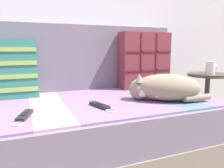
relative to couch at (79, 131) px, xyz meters
name	(u,v)px	position (x,y,z in m)	size (l,w,h in m)	color
ground_plane	(84,166)	(0.00, -0.10, -0.18)	(14.00, 14.00, 0.00)	#7A6651
couch	(79,131)	(0.00, 0.00, 0.00)	(1.74, 0.91, 0.37)	gray
sofa_backrest	(65,58)	(0.00, 0.38, 0.43)	(1.70, 0.14, 0.48)	slate
throw_pillow_quilted	(144,60)	(0.59, 0.24, 0.40)	(0.40, 0.14, 0.43)	brown
sleeping_cat	(163,88)	(0.47, -0.19, 0.27)	(0.43, 0.36, 0.16)	gray
game_remote_near	(100,106)	(0.07, -0.19, 0.20)	(0.09, 0.20, 0.02)	black
game_remote_far	(24,116)	(-0.30, -0.23, 0.20)	(0.10, 0.20, 0.02)	black
end_table	(207,91)	(1.11, 0.09, 0.14)	(0.33, 0.33, 0.48)	#423833
coffee_mug	(211,68)	(1.07, 0.04, 0.34)	(0.08, 0.07, 0.10)	silver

